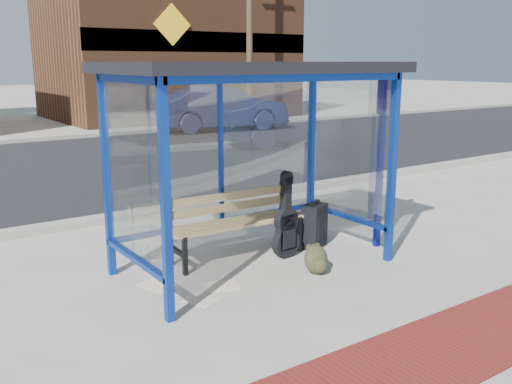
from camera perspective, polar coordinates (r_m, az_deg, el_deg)
ground at (r=6.94m, az=-0.15°, el=-7.49°), size 120.00×120.00×0.00m
brick_paver_strip at (r=5.20m, az=16.95°, el=-15.34°), size 60.00×1.00×0.01m
curb_near at (r=9.35m, az=-10.29°, el=-1.93°), size 60.00×0.25×0.12m
street_asphalt at (r=14.07m, az=-18.98°, el=2.29°), size 60.00×10.00×0.00m
curb_far at (r=18.97m, az=-23.29°, el=4.70°), size 60.00×0.25×0.12m
bus_shelter at (r=6.58m, az=-0.51°, el=9.86°), size 3.30×1.80×2.42m
storefront_brown at (r=26.58m, az=-8.88°, el=14.42°), size 10.00×7.08×6.40m
tree_right at (r=31.94m, az=-4.30°, el=18.30°), size 3.60×3.60×7.03m
utility_pole_east at (r=22.71m, az=-0.66°, el=17.15°), size 1.60×0.24×8.00m
bench at (r=7.17m, az=-2.16°, el=-2.71°), size 1.86×0.52×0.87m
guitar_bag at (r=7.17m, az=3.02°, el=-3.63°), size 0.39×0.14×1.05m
suitcase at (r=7.60m, az=5.86°, el=-3.41°), size 0.43×0.36×0.64m
backpack at (r=6.71m, az=6.09°, el=-6.78°), size 0.33×0.31×0.35m
sign_post at (r=7.57m, az=12.43°, el=4.38°), size 0.09×0.30×2.38m
newspaper_a at (r=6.50m, az=-9.68°, el=-9.13°), size 0.44×0.48×0.01m
newspaper_b at (r=6.05m, az=-5.57°, el=-10.72°), size 0.39×0.42×0.01m
newspaper_c at (r=6.39m, az=-3.47°, el=-9.36°), size 0.45×0.40×0.01m
parked_car at (r=20.73m, az=-3.59°, el=8.36°), size 5.00×2.32×1.59m
fire_hydrant at (r=23.85m, az=0.69°, el=8.09°), size 0.35×0.23×0.78m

